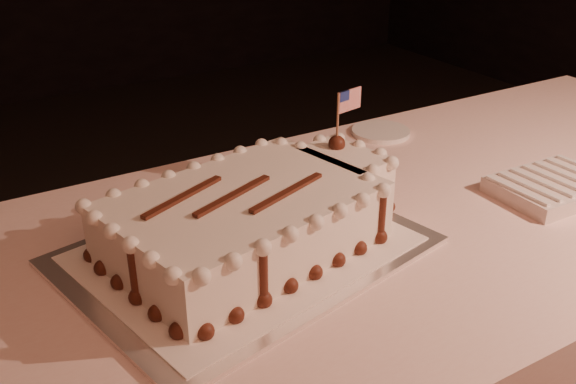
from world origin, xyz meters
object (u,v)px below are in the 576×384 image
cake_board (245,250)px  sheet_cake (258,215)px  napkin_stack (552,187)px  side_plate (381,132)px

cake_board → sheet_cake: size_ratio=1.02×
cake_board → sheet_cake: sheet_cake is taller
sheet_cake → napkin_stack: (0.56, -0.12, -0.04)m
napkin_stack → side_plate: napkin_stack is taller
sheet_cake → side_plate: (0.48, 0.29, -0.05)m
napkin_stack → side_plate: 0.42m
cake_board → side_plate: bearing=18.3°
cake_board → napkin_stack: napkin_stack is taller
napkin_stack → sheet_cake: bearing=168.2°
cake_board → side_plate: size_ratio=3.98×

